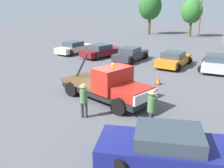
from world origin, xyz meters
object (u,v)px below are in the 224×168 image
object	(u,v)px
parked_car_charcoal	(130,54)
parked_car_silver	(216,62)
parked_car_cream	(74,48)
tow_truck	(109,86)
parked_car_maroon	(102,51)
foreground_car	(174,149)
traffic_cone	(158,81)
person_at_hood	(84,98)
parked_car_orange	(174,59)
tree_right	(192,11)
person_near_truck	(152,107)
tree_center	(150,6)
utility_pole	(201,7)

from	to	relation	value
parked_car_charcoal	parked_car_silver	size ratio (longest dim) A/B	0.88
parked_car_cream	parked_car_silver	bearing A→B (deg)	-86.16
tow_truck	parked_car_maroon	xyz separation A→B (m)	(-8.03, 9.81, -0.25)
foreground_car	parked_car_charcoal	xyz separation A→B (m)	(-9.86, 13.54, -0.00)
traffic_cone	parked_car_silver	bearing A→B (deg)	70.84
person_at_hood	parked_car_orange	xyz separation A→B (m)	(-0.48, 12.61, -0.36)
tow_truck	foreground_car	xyz separation A→B (m)	(5.29, -3.60, -0.25)
person_at_hood	tree_right	bearing A→B (deg)	165.16
tow_truck	parked_car_charcoal	bearing A→B (deg)	124.01
person_near_truck	tree_center	bearing A→B (deg)	-75.35
parked_car_silver	traffic_cone	bearing A→B (deg)	151.04
tree_right	parked_car_orange	bearing A→B (deg)	-74.94
person_at_hood	parked_car_charcoal	world-z (taller)	person_at_hood
foreground_car	traffic_cone	xyz separation A→B (m)	(-4.36, 8.15, -0.40)
tree_center	utility_pole	xyz separation A→B (m)	(8.96, 0.50, -0.13)
tree_center	traffic_cone	xyz separation A→B (m)	(14.51, -27.01, -4.71)
foreground_car	utility_pole	world-z (taller)	utility_pole
person_near_truck	parked_car_silver	world-z (taller)	person_near_truck
tree_right	utility_pole	xyz separation A→B (m)	(1.63, -0.50, 0.60)
traffic_cone	utility_pole	distance (m)	28.43
person_near_truck	parked_car_silver	size ratio (longest dim) A/B	0.36
parked_car_cream	tree_right	world-z (taller)	tree_right
parked_car_charcoal	foreground_car	bearing A→B (deg)	-146.97
person_at_hood	tree_right	distance (m)	35.76
tow_truck	person_at_hood	xyz separation A→B (m)	(0.25, -2.46, 0.11)
parked_car_maroon	parked_car_silver	distance (m)	11.25
person_at_hood	parked_car_maroon	size ratio (longest dim) A/B	0.34
parked_car_cream	parked_car_charcoal	size ratio (longest dim) A/B	1.07
tow_truck	parked_car_cream	bearing A→B (deg)	149.93
foreground_car	parked_car_cream	distance (m)	21.64
parked_car_cream	tree_center	xyz separation A→B (m)	(-1.79, 21.88, 4.31)
parked_car_charcoal	person_at_hood	bearing A→B (deg)	-161.78
person_near_truck	parked_car_cream	size ratio (longest dim) A/B	0.39
parked_car_orange	parked_car_silver	bearing A→B (deg)	-79.17
tow_truck	traffic_cone	distance (m)	4.69
utility_pole	parked_car_charcoal	bearing A→B (deg)	-89.88
person_near_truck	person_at_hood	size ratio (longest dim) A/B	1.08
tow_truck	parked_car_orange	bearing A→B (deg)	100.61
tow_truck	tree_right	distance (m)	33.32
tow_truck	parked_car_maroon	bearing A→B (deg)	138.60
parked_car_charcoal	traffic_cone	world-z (taller)	parked_car_charcoal
foreground_car	utility_pole	bearing A→B (deg)	80.74
parked_car_charcoal	parked_car_maroon	bearing A→B (deg)	89.22
parked_car_cream	utility_pole	size ratio (longest dim) A/B	0.52
parked_car_charcoal	tree_center	xyz separation A→B (m)	(-9.00, 21.61, 4.32)
tree_right	utility_pole	world-z (taller)	utility_pole
tree_right	tow_truck	bearing A→B (deg)	-79.12
parked_car_cream	parked_car_charcoal	distance (m)	7.22
parked_car_maroon	tree_center	bearing A→B (deg)	23.55
parked_car_cream	person_at_hood	bearing A→B (deg)	-136.33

